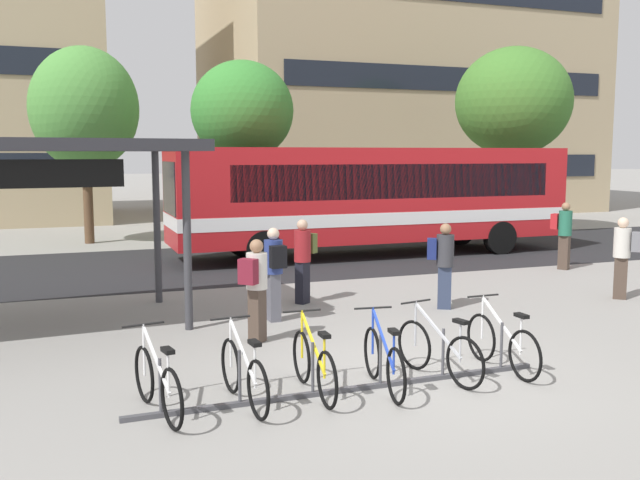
{
  "coord_description": "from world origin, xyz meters",
  "views": [
    {
      "loc": [
        -4.58,
        -8.31,
        3.05
      ],
      "look_at": [
        0.26,
        4.73,
        1.32
      ],
      "focal_mm": 39.46,
      "sensor_mm": 36.0,
      "label": 1
    }
  ],
  "objects_px": {
    "commuter_black_pack_2": "(274,268)",
    "parked_bicycle_white_0": "(157,383)",
    "commuter_grey_pack_5": "(624,252)",
    "commuter_maroon_pack_4": "(256,283)",
    "parked_bicycle_white_1": "(244,375)",
    "street_tree_0": "(513,102)",
    "commuter_olive_pack_3": "(303,255)",
    "city_bus": "(371,196)",
    "commuter_navy_pack_1": "(443,260)",
    "parked_bicycle_silver_4": "(439,351)",
    "parked_bicycle_yellow_2": "(314,365)",
    "commuter_red_pack_0": "(564,231)",
    "parked_bicycle_white_5": "(502,344)",
    "street_tree_1": "(242,111)",
    "parked_bicycle_blue_3": "(384,361)",
    "street_tree_2": "(84,109)"
  },
  "relations": [
    {
      "from": "city_bus",
      "to": "street_tree_0",
      "type": "height_order",
      "value": "street_tree_0"
    },
    {
      "from": "commuter_maroon_pack_4",
      "to": "commuter_black_pack_2",
      "type": "bearing_deg",
      "value": 18.09
    },
    {
      "from": "parked_bicycle_white_1",
      "to": "street_tree_1",
      "type": "bearing_deg",
      "value": -18.94
    },
    {
      "from": "parked_bicycle_white_1",
      "to": "commuter_maroon_pack_4",
      "type": "bearing_deg",
      "value": -22.91
    },
    {
      "from": "parked_bicycle_silver_4",
      "to": "commuter_navy_pack_1",
      "type": "bearing_deg",
      "value": -42.78
    },
    {
      "from": "parked_bicycle_blue_3",
      "to": "commuter_navy_pack_1",
      "type": "bearing_deg",
      "value": -30.65
    },
    {
      "from": "commuter_grey_pack_5",
      "to": "commuter_maroon_pack_4",
      "type": "bearing_deg",
      "value": 47.37
    },
    {
      "from": "parked_bicycle_white_0",
      "to": "street_tree_2",
      "type": "distance_m",
      "value": 17.39
    },
    {
      "from": "parked_bicycle_white_1",
      "to": "commuter_navy_pack_1",
      "type": "height_order",
      "value": "commuter_navy_pack_1"
    },
    {
      "from": "parked_bicycle_white_1",
      "to": "parked_bicycle_yellow_2",
      "type": "relative_size",
      "value": 1.0
    },
    {
      "from": "city_bus",
      "to": "street_tree_1",
      "type": "distance_m",
      "value": 5.25
    },
    {
      "from": "commuter_maroon_pack_4",
      "to": "street_tree_1",
      "type": "bearing_deg",
      "value": 33.17
    },
    {
      "from": "street_tree_1",
      "to": "parked_bicycle_yellow_2",
      "type": "bearing_deg",
      "value": -100.8
    },
    {
      "from": "city_bus",
      "to": "commuter_black_pack_2",
      "type": "height_order",
      "value": "city_bus"
    },
    {
      "from": "parked_bicycle_white_5",
      "to": "parked_bicycle_yellow_2",
      "type": "bearing_deg",
      "value": 89.46
    },
    {
      "from": "city_bus",
      "to": "commuter_red_pack_0",
      "type": "distance_m",
      "value": 5.59
    },
    {
      "from": "street_tree_1",
      "to": "commuter_grey_pack_5",
      "type": "bearing_deg",
      "value": -64.33
    },
    {
      "from": "street_tree_2",
      "to": "parked_bicycle_white_1",
      "type": "bearing_deg",
      "value": -86.29
    },
    {
      "from": "commuter_grey_pack_5",
      "to": "commuter_navy_pack_1",
      "type": "bearing_deg",
      "value": 35.67
    },
    {
      "from": "parked_bicycle_white_5",
      "to": "commuter_red_pack_0",
      "type": "bearing_deg",
      "value": -45.07
    },
    {
      "from": "parked_bicycle_white_0",
      "to": "street_tree_1",
      "type": "xyz_separation_m",
      "value": [
        4.69,
        14.42,
        4.01
      ]
    },
    {
      "from": "commuter_black_pack_2",
      "to": "commuter_navy_pack_1",
      "type": "bearing_deg",
      "value": -94.39
    },
    {
      "from": "parked_bicycle_blue_3",
      "to": "commuter_grey_pack_5",
      "type": "bearing_deg",
      "value": -56.24
    },
    {
      "from": "parked_bicycle_white_1",
      "to": "street_tree_0",
      "type": "relative_size",
      "value": 0.24
    },
    {
      "from": "parked_bicycle_yellow_2",
      "to": "commuter_red_pack_0",
      "type": "height_order",
      "value": "commuter_red_pack_0"
    },
    {
      "from": "commuter_black_pack_2",
      "to": "parked_bicycle_white_0",
      "type": "bearing_deg",
      "value": 144.51
    },
    {
      "from": "commuter_maroon_pack_4",
      "to": "street_tree_2",
      "type": "height_order",
      "value": "street_tree_2"
    },
    {
      "from": "parked_bicycle_white_5",
      "to": "street_tree_1",
      "type": "xyz_separation_m",
      "value": [
        -0.08,
        14.38,
        4.01
      ]
    },
    {
      "from": "parked_bicycle_white_1",
      "to": "street_tree_2",
      "type": "relative_size",
      "value": 0.26
    },
    {
      "from": "parked_bicycle_white_5",
      "to": "street_tree_2",
      "type": "relative_size",
      "value": 0.26
    },
    {
      "from": "commuter_navy_pack_1",
      "to": "commuter_maroon_pack_4",
      "type": "distance_m",
      "value": 4.26
    },
    {
      "from": "parked_bicycle_white_0",
      "to": "parked_bicycle_yellow_2",
      "type": "distance_m",
      "value": 1.95
    },
    {
      "from": "parked_bicycle_white_1",
      "to": "commuter_grey_pack_5",
      "type": "bearing_deg",
      "value": -74.2
    },
    {
      "from": "city_bus",
      "to": "commuter_red_pack_0",
      "type": "xyz_separation_m",
      "value": [
        3.67,
        -4.15,
        -0.75
      ]
    },
    {
      "from": "parked_bicycle_white_1",
      "to": "parked_bicycle_blue_3",
      "type": "relative_size",
      "value": 1.0
    },
    {
      "from": "city_bus",
      "to": "parked_bicycle_silver_4",
      "type": "xyz_separation_m",
      "value": [
        -3.99,
        -11.0,
        -1.39
      ]
    },
    {
      "from": "parked_bicycle_yellow_2",
      "to": "street_tree_0",
      "type": "bearing_deg",
      "value": -40.76
    },
    {
      "from": "parked_bicycle_white_0",
      "to": "parked_bicycle_blue_3",
      "type": "height_order",
      "value": "same"
    },
    {
      "from": "commuter_black_pack_2",
      "to": "commuter_olive_pack_3",
      "type": "relative_size",
      "value": 1.0
    },
    {
      "from": "parked_bicycle_silver_4",
      "to": "commuter_red_pack_0",
      "type": "bearing_deg",
      "value": -60.12
    },
    {
      "from": "commuter_red_pack_0",
      "to": "commuter_olive_pack_3",
      "type": "relative_size",
      "value": 1.03
    },
    {
      "from": "parked_bicycle_white_1",
      "to": "parked_bicycle_silver_4",
      "type": "distance_m",
      "value": 2.73
    },
    {
      "from": "parked_bicycle_silver_4",
      "to": "street_tree_2",
      "type": "relative_size",
      "value": 0.26
    },
    {
      "from": "commuter_maroon_pack_4",
      "to": "parked_bicycle_white_5",
      "type": "bearing_deg",
      "value": -86.41
    },
    {
      "from": "parked_bicycle_blue_3",
      "to": "commuter_black_pack_2",
      "type": "xyz_separation_m",
      "value": [
        -0.24,
        4.1,
        0.61
      ]
    },
    {
      "from": "parked_bicycle_silver_4",
      "to": "commuter_grey_pack_5",
      "type": "xyz_separation_m",
      "value": [
        6.27,
        3.3,
        0.61
      ]
    },
    {
      "from": "parked_bicycle_white_0",
      "to": "commuter_olive_pack_3",
      "type": "xyz_separation_m",
      "value": [
        3.62,
        5.27,
        0.61
      ]
    },
    {
      "from": "parked_bicycle_white_5",
      "to": "parked_bicycle_blue_3",
      "type": "bearing_deg",
      "value": 94.26
    },
    {
      "from": "city_bus",
      "to": "street_tree_2",
      "type": "xyz_separation_m",
      "value": [
        -7.81,
        5.86,
        2.74
      ]
    },
    {
      "from": "parked_bicycle_blue_3",
      "to": "street_tree_1",
      "type": "xyz_separation_m",
      "value": [
        1.84,
        14.55,
        4.01
      ]
    }
  ]
}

